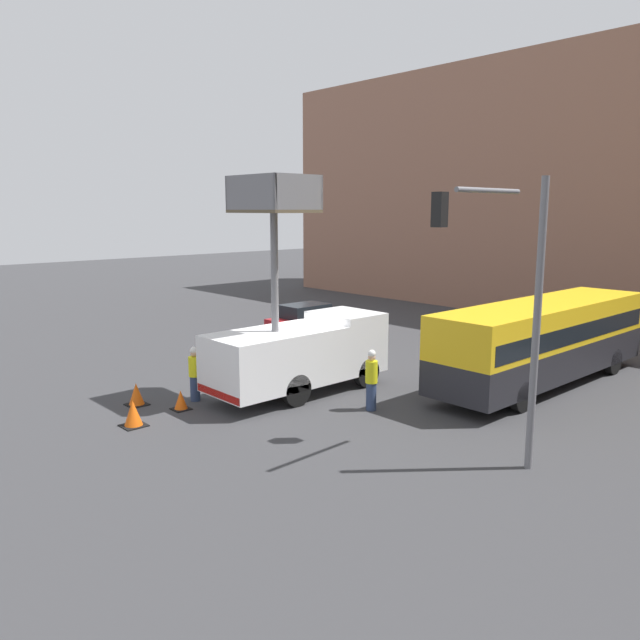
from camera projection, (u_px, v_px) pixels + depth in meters
name	position (u px, v px, depth m)	size (l,w,h in m)	color
ground_plane	(308.00, 388.00, 21.92)	(120.00, 120.00, 0.00)	#38383A
building_backdrop_far	(613.00, 187.00, 36.51)	(44.00, 10.00, 15.00)	#936651
utility_truck	(300.00, 347.00, 21.04)	(2.53, 6.47, 7.22)	white
city_bus	(544.00, 337.00, 22.04)	(2.54, 10.74, 2.96)	#232328
traffic_light_pole	(503.00, 277.00, 14.97)	(3.06, 2.81, 6.93)	slate
road_worker_near_truck	(195.00, 374.00, 20.28)	(0.38, 0.38, 1.81)	navy
road_worker_directing	(371.00, 380.00, 19.32)	(0.38, 0.38, 1.93)	navy
traffic_cone_near_truck	(181.00, 401.00, 19.49)	(0.54, 0.54, 0.61)	black
traffic_cone_mid_road	(133.00, 414.00, 17.98)	(0.68, 0.68, 0.77)	black
traffic_cone_far_side	(136.00, 395.00, 19.92)	(0.63, 0.63, 0.72)	black
parked_car_curbside	(307.00, 318.00, 31.70)	(1.81, 4.22, 1.46)	maroon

